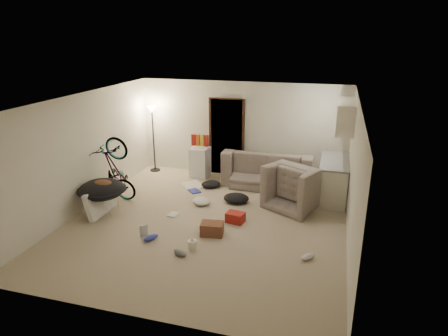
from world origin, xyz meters
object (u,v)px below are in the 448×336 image
(sofa, at_px, (268,172))
(juicer, at_px, (192,244))
(bicycle, at_px, (117,184))
(armchair, at_px, (300,190))
(saucer_chair, at_px, (102,194))
(drink_case_b, at_px, (235,217))
(drink_case_a, at_px, (212,229))
(floor_lamp, at_px, (153,125))
(mini_fridge, at_px, (200,162))
(kitchen_counter, at_px, (333,180))
(tv_box, at_px, (99,201))

(sofa, distance_m, juicer, 3.63)
(sofa, xyz_separation_m, bicycle, (-3.11, -1.98, 0.09))
(armchair, relative_size, saucer_chair, 1.09)
(armchair, xyz_separation_m, drink_case_b, (-1.16, -1.21, -0.26))
(juicer, bearing_deg, drink_case_a, 74.01)
(drink_case_a, xyz_separation_m, juicer, (-0.18, -0.61, -0.02))
(floor_lamp, relative_size, mini_fridge, 2.28)
(kitchen_counter, xyz_separation_m, tv_box, (-4.73, -2.26, -0.14))
(mini_fridge, relative_size, juicer, 3.35)
(mini_fridge, distance_m, drink_case_a, 3.31)
(armchair, relative_size, drink_case_a, 2.62)
(juicer, bearing_deg, sofa, 78.48)
(sofa, distance_m, tv_box, 4.13)
(bicycle, relative_size, drink_case_a, 3.72)
(sofa, height_order, juicer, sofa)
(armchair, height_order, drink_case_a, armchair)
(armchair, height_order, mini_fridge, mini_fridge)
(mini_fridge, relative_size, saucer_chair, 0.78)
(sofa, distance_m, saucer_chair, 4.05)
(bicycle, distance_m, drink_case_a, 2.75)
(armchair, relative_size, bicycle, 0.70)
(mini_fridge, bearing_deg, saucer_chair, -112.28)
(kitchen_counter, height_order, drink_case_a, kitchen_counter)
(bicycle, relative_size, juicer, 6.68)
(sofa, distance_m, bicycle, 3.69)
(bicycle, height_order, saucer_chair, bicycle)
(saucer_chair, height_order, drink_case_b, saucer_chair)
(bicycle, bearing_deg, drink_case_b, -93.24)
(saucer_chair, distance_m, drink_case_a, 2.59)
(tv_box, distance_m, drink_case_a, 2.58)
(drink_case_b, bearing_deg, juicer, -100.90)
(saucer_chair, bearing_deg, kitchen_counter, 24.70)
(bicycle, xyz_separation_m, mini_fridge, (1.27, 2.08, -0.02))
(drink_case_b, bearing_deg, armchair, 55.94)
(juicer, bearing_deg, mini_fridge, 107.02)
(floor_lamp, height_order, saucer_chair, floor_lamp)
(armchair, bearing_deg, bicycle, 40.81)
(kitchen_counter, bearing_deg, armchair, -137.76)
(armchair, relative_size, mini_fridge, 1.40)
(bicycle, distance_m, drink_case_b, 2.90)
(floor_lamp, relative_size, armchair, 1.63)
(saucer_chair, xyz_separation_m, juicer, (2.37, -0.93, -0.33))
(sofa, bearing_deg, drink_case_a, 79.09)
(tv_box, bearing_deg, mini_fridge, 64.24)
(bicycle, xyz_separation_m, saucer_chair, (0.02, -0.63, 0.02))
(floor_lamp, distance_m, juicer, 4.66)
(bicycle, xyz_separation_m, drink_case_a, (2.57, -0.95, -0.29))
(armchair, bearing_deg, sofa, -21.68)
(bicycle, relative_size, drink_case_b, 4.45)
(drink_case_b, distance_m, juicer, 1.34)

